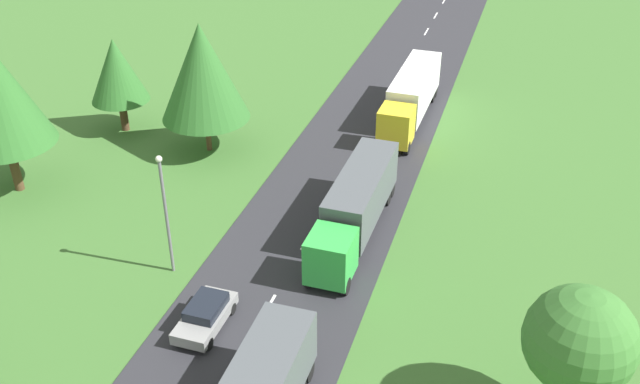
# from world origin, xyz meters

# --- Properties ---
(road) EXTENTS (10.00, 140.00, 0.06)m
(road) POSITION_xyz_m (0.00, 24.50, 0.03)
(road) COLOR #2B2B30
(road) RESTS_ON ground
(lane_marking_centre) EXTENTS (0.16, 122.15, 0.01)m
(lane_marking_centre) POSITION_xyz_m (0.00, 22.82, 0.07)
(lane_marking_centre) COLOR white
(lane_marking_centre) RESTS_ON road
(truck_second) EXTENTS (2.63, 12.20, 3.71)m
(truck_second) POSITION_xyz_m (2.62, 29.19, 2.15)
(truck_second) COLOR green
(truck_second) RESTS_ON road
(truck_third) EXTENTS (2.68, 12.69, 3.78)m
(truck_third) POSITION_xyz_m (2.61, 46.43, 2.20)
(truck_third) COLOR yellow
(truck_third) RESTS_ON road
(car_second) EXTENTS (1.95, 4.11, 1.47)m
(car_second) POSITION_xyz_m (-2.49, 18.77, 0.83)
(car_second) COLOR gray
(car_second) RESTS_ON road
(lamppost_second) EXTENTS (0.36, 0.36, 7.45)m
(lamppost_second) POSITION_xyz_m (-6.37, 22.57, 4.19)
(lamppost_second) COLOR slate
(lamppost_second) RESTS_ON ground
(tree_maple) EXTENTS (6.43, 6.43, 9.75)m
(tree_maple) POSITION_xyz_m (-10.78, 36.84, 6.21)
(tree_maple) COLOR #513823
(tree_maple) RESTS_ON ground
(tree_pine) EXTENTS (4.46, 4.46, 7.46)m
(tree_pine) POSITION_xyz_m (-18.59, 37.96, 4.98)
(tree_pine) COLOR #513823
(tree_pine) RESTS_ON ground
(tree_elm) EXTENTS (4.65, 4.65, 7.19)m
(tree_elm) POSITION_xyz_m (15.00, 17.75, 4.85)
(tree_elm) COLOR #513823
(tree_elm) RESTS_ON ground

